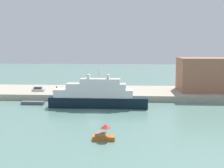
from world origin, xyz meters
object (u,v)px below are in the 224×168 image
(parked_car, at_px, (38,89))
(person_figure, at_px, (57,89))
(large_yacht, at_px, (97,96))
(mooring_bollard, at_px, (111,93))
(work_barge, at_px, (33,103))
(harbor_building, at_px, (206,74))
(small_motorboat, at_px, (104,134))

(parked_car, distance_m, person_figure, 6.04)
(large_yacht, height_order, mooring_bollard, large_yacht)
(parked_car, bearing_deg, work_barge, -78.71)
(large_yacht, distance_m, work_barge, 19.19)
(parked_car, bearing_deg, harbor_building, 4.53)
(small_motorboat, bearing_deg, large_yacht, 99.47)
(mooring_bollard, bearing_deg, work_barge, -161.64)
(person_figure, bearing_deg, large_yacht, -46.38)
(person_figure, bearing_deg, small_motorboat, -65.18)
(work_barge, height_order, parked_car, parked_car)
(large_yacht, bearing_deg, harbor_building, 30.50)
(small_motorboat, height_order, person_figure, person_figure)
(small_motorboat, distance_m, parked_car, 49.47)
(harbor_building, xyz_separation_m, mooring_bollard, (-30.65, -9.75, -5.02))
(small_motorboat, height_order, parked_car, parked_car)
(work_barge, height_order, mooring_bollard, mooring_bollard)
(harbor_building, bearing_deg, parked_car, -175.47)
(large_yacht, xyz_separation_m, parked_car, (-21.30, 15.62, -0.81))
(mooring_bollard, bearing_deg, small_motorboat, -88.22)
(large_yacht, xyz_separation_m, small_motorboat, (4.44, -26.61, -2.07))
(large_yacht, relative_size, parked_car, 6.45)
(large_yacht, distance_m, person_figure, 22.17)
(harbor_building, bearing_deg, mooring_bollard, -162.35)
(harbor_building, relative_size, parked_car, 4.26)
(large_yacht, relative_size, person_figure, 14.97)
(work_barge, bearing_deg, person_figure, 75.14)
(large_yacht, relative_size, small_motorboat, 6.69)
(work_barge, relative_size, person_figure, 3.60)
(large_yacht, bearing_deg, mooring_bollard, 72.18)
(harbor_building, bearing_deg, small_motorboat, -122.34)
(small_motorboat, xyz_separation_m, parked_car, (-25.74, 42.23, 1.26))
(large_yacht, height_order, small_motorboat, large_yacht)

